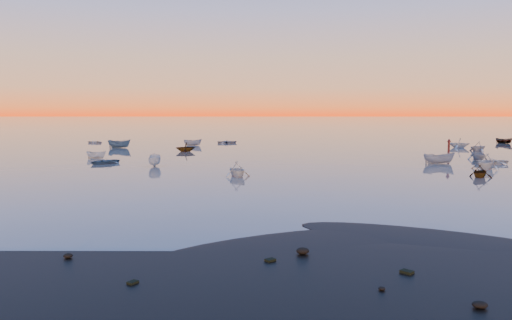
{
  "coord_description": "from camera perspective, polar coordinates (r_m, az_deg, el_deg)",
  "views": [
    {
      "loc": [
        -1.19,
        -28.19,
        7.46
      ],
      "look_at": [
        -1.44,
        28.0,
        1.56
      ],
      "focal_mm": 35.0,
      "sensor_mm": 36.0,
      "label": 1
    }
  ],
  "objects": [
    {
      "name": "moored_fleet",
      "position": [
        81.54,
        1.09,
        0.74
      ],
      "size": [
        124.0,
        58.0,
        1.2
      ],
      "primitive_type": null,
      "color": "beige",
      "rests_on": "ground"
    },
    {
      "name": "channel_marker",
      "position": [
        78.11,
        21.15,
        1.01
      ],
      "size": [
        0.87,
        0.87,
        3.1
      ],
      "color": "#40110D",
      "rests_on": "ground"
    },
    {
      "name": "ground",
      "position": [
        128.41,
        0.79,
        2.66
      ],
      "size": [
        600.0,
        600.0,
        0.0
      ],
      "primitive_type": "plane",
      "color": "slate",
      "rests_on": "ground"
    },
    {
      "name": "boat_near_right",
      "position": [
        78.95,
        24.06,
        0.05
      ],
      "size": [
        3.79,
        2.1,
        1.26
      ],
      "primitive_type": "imported",
      "rotation": [
        0.0,
        0.0,
        3.28
      ],
      "color": "gray",
      "rests_on": "ground"
    },
    {
      "name": "boat_near_center",
      "position": [
        71.21,
        20.16,
        -0.39
      ],
      "size": [
        1.81,
        4.21,
        1.45
      ],
      "primitive_type": "imported",
      "rotation": [
        0.0,
        0.0,
        1.56
      ],
      "color": "gray",
      "rests_on": "ground"
    },
    {
      "name": "mud_lobes",
      "position": [
        28.22,
        2.7,
        -9.32
      ],
      "size": [
        140.0,
        6.0,
        0.07
      ],
      "primitive_type": null,
      "color": "black",
      "rests_on": "ground"
    }
  ]
}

